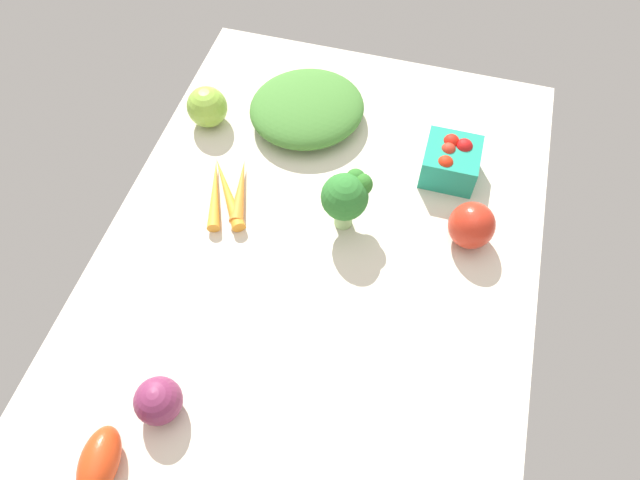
# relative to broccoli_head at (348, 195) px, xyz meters

# --- Properties ---
(tablecloth) EXTENTS (1.04, 0.76, 0.02)m
(tablecloth) POSITION_rel_broccoli_head_xyz_m (-0.07, 0.03, -0.09)
(tablecloth) COLOR beige
(tablecloth) RESTS_ON ground
(broccoli_head) EXTENTS (0.09, 0.08, 0.12)m
(broccoli_head) POSITION_rel_broccoli_head_xyz_m (0.00, 0.00, 0.00)
(broccoli_head) COLOR #9DC67E
(broccoli_head) RESTS_ON tablecloth
(carrot_bunch) EXTENTS (0.17, 0.12, 0.03)m
(carrot_bunch) POSITION_rel_broccoli_head_xyz_m (-0.00, 0.23, -0.06)
(carrot_bunch) COLOR orange
(carrot_bunch) RESTS_ON tablecloth
(red_onion_near_basket) EXTENTS (0.07, 0.07, 0.07)m
(red_onion_near_basket) POSITION_rel_broccoli_head_xyz_m (-0.40, 0.18, -0.04)
(red_onion_near_basket) COLOR #75294D
(red_onion_near_basket) RESTS_ON tablecloth
(leafy_greens_clump) EXTENTS (0.32, 0.32, 0.06)m
(leafy_greens_clump) POSITION_rel_broccoli_head_xyz_m (0.23, 0.14, -0.05)
(leafy_greens_clump) COLOR #437D32
(leafy_greens_clump) RESTS_ON tablecloth
(heirloom_tomato_green) EXTENTS (0.08, 0.08, 0.08)m
(heirloom_tomato_green) POSITION_rel_broccoli_head_xyz_m (0.17, 0.33, -0.04)
(heirloom_tomato_green) COLOR #8BBB3E
(heirloom_tomato_green) RESTS_ON tablecloth
(roma_tomato) EXTENTS (0.11, 0.07, 0.05)m
(roma_tomato) POSITION_rel_broccoli_head_xyz_m (-0.50, 0.23, -0.05)
(roma_tomato) COLOR red
(roma_tomato) RESTS_ON tablecloth
(berry_basket) EXTENTS (0.10, 0.10, 0.08)m
(berry_basket) POSITION_rel_broccoli_head_xyz_m (0.16, -0.16, -0.04)
(berry_basket) COLOR #21977A
(berry_basket) RESTS_ON tablecloth
(bell_pepper_red) EXTENTS (0.11, 0.11, 0.09)m
(bell_pepper_red) POSITION_rel_broccoli_head_xyz_m (0.02, -0.22, -0.03)
(bell_pepper_red) COLOR red
(bell_pepper_red) RESTS_ON tablecloth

